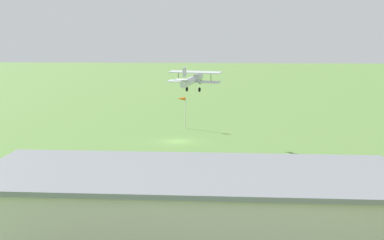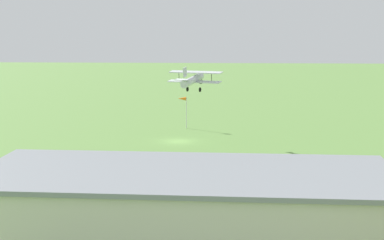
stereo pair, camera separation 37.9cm
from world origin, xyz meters
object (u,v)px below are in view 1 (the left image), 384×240
(hangar, at_px, (189,207))
(person_crossing_taxiway, at_px, (182,176))
(windsock, at_px, (182,101))
(biplane, at_px, (193,79))
(car_red, at_px, (3,187))
(car_silver, at_px, (345,189))
(person_walking_on_apron, at_px, (94,178))

(hangar, height_order, person_crossing_taxiway, hangar)
(hangar, distance_m, windsock, 52.34)
(biplane, relative_size, car_red, 1.93)
(windsock, bearing_deg, hangar, 94.73)
(car_silver, relative_size, person_walking_on_apron, 2.59)
(windsock, bearing_deg, person_crossing_taxiway, 94.24)
(person_walking_on_apron, bearing_deg, car_silver, 172.62)
(hangar, relative_size, car_red, 7.62)
(car_silver, xyz_separation_m, person_crossing_taxiway, (15.91, -4.85, -0.12))
(car_red, xyz_separation_m, person_walking_on_apron, (-8.02, -4.09, -0.01))
(car_silver, height_order, car_red, car_silver)
(biplane, height_order, person_crossing_taxiway, biplane)
(car_silver, height_order, person_crossing_taxiway, car_silver)
(biplane, bearing_deg, windsock, -78.91)
(biplane, distance_m, person_walking_on_apron, 26.41)
(car_silver, relative_size, person_crossing_taxiway, 2.84)
(car_red, bearing_deg, person_walking_on_apron, -153.00)
(hangar, height_order, windsock, hangar)
(hangar, relative_size, biplane, 3.95)
(car_silver, bearing_deg, windsock, -64.81)
(car_red, relative_size, person_walking_on_apron, 2.45)
(hangar, height_order, person_walking_on_apron, hangar)
(hangar, xyz_separation_m, biplane, (1.85, -39.57, 6.24))
(person_walking_on_apron, distance_m, person_crossing_taxiway, 9.13)
(hangar, xyz_separation_m, person_walking_on_apron, (10.75, -16.11, -2.01))
(person_crossing_taxiway, height_order, windsock, windsock)
(biplane, bearing_deg, person_crossing_taxiway, 90.23)
(biplane, xyz_separation_m, person_walking_on_apron, (8.90, 23.46, -8.24))
(person_walking_on_apron, height_order, person_crossing_taxiway, person_walking_on_apron)
(biplane, height_order, car_silver, biplane)
(car_red, relative_size, windsock, 0.79)
(biplane, bearing_deg, hangar, 92.67)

